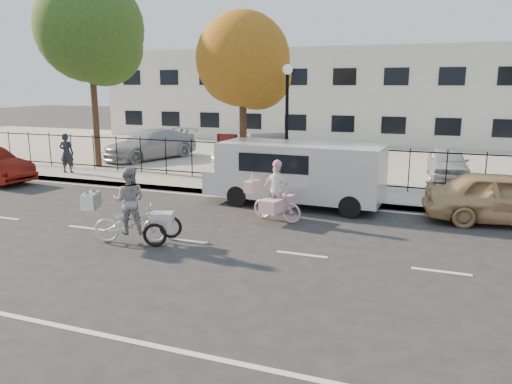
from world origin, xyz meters
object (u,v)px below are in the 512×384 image
at_px(lamppost, 287,104).
at_px(pedestrian, 67,153).
at_px(zebra_trike, 130,214).
at_px(lot_car_a, 150,144).
at_px(lot_car_d, 448,163).
at_px(lot_car_b, 247,149).
at_px(lot_car_c, 268,150).
at_px(unicorn_bike, 276,199).
at_px(white_van, 297,171).
at_px(gold_sedan, 505,198).

xyz_separation_m(lamppost, pedestrian, (-9.37, -0.74, -2.14)).
distance_m(zebra_trike, lot_car_a, 13.03).
distance_m(pedestrian, lot_car_d, 15.54).
bearing_deg(lot_car_b, lamppost, -58.09).
height_order(lamppost, lot_car_c, lamppost).
relative_size(lot_car_a, lot_car_b, 1.01).
bearing_deg(pedestrian, unicorn_bike, 146.45).
bearing_deg(pedestrian, lot_car_c, -164.04).
bearing_deg(lot_car_c, lot_car_d, -12.28).
relative_size(white_van, lot_car_b, 1.15).
distance_m(white_van, pedestrian, 10.57).
height_order(zebra_trike, unicorn_bike, zebra_trike).
bearing_deg(lot_car_d, pedestrian, -168.95).
xyz_separation_m(lamppost, lot_car_a, (-8.24, 3.86, -2.24)).
relative_size(zebra_trike, pedestrian, 1.32).
xyz_separation_m(gold_sedan, lot_car_d, (-1.50, 5.89, 0.03)).
distance_m(zebra_trike, lot_car_d, 13.14).
xyz_separation_m(unicorn_bike, lot_car_b, (-4.20, 8.30, 0.18)).
relative_size(lamppost, lot_car_d, 1.21).
distance_m(lamppost, pedestrian, 9.64).
relative_size(lamppost, white_van, 0.77).
bearing_deg(unicorn_bike, lot_car_b, 38.58).
bearing_deg(zebra_trike, gold_sedan, -78.77).
bearing_deg(zebra_trike, lot_car_a, 11.28).
bearing_deg(lot_car_c, lot_car_a, 165.96).
relative_size(gold_sedan, lot_car_c, 0.95).
relative_size(gold_sedan, pedestrian, 2.59).
height_order(gold_sedan, lot_car_c, lot_car_c).
height_order(lamppost, unicorn_bike, lamppost).
relative_size(lot_car_a, lot_car_d, 1.39).
relative_size(unicorn_bike, lot_car_c, 0.40).
bearing_deg(lot_car_c, unicorn_bike, -81.07).
distance_m(zebra_trike, lot_car_b, 11.48).
bearing_deg(pedestrian, lot_car_a, -118.47).
distance_m(zebra_trike, lot_car_c, 11.02).
bearing_deg(lot_car_a, white_van, -13.20).
xyz_separation_m(lamppost, lot_car_b, (-3.16, 4.00, -2.28)).
relative_size(lamppost, lot_car_a, 0.87).
relative_size(gold_sedan, lot_car_a, 0.86).
height_order(zebra_trike, lot_car_c, zebra_trike).
bearing_deg(lot_car_d, zebra_trike, -128.46).
relative_size(lot_car_b, lot_car_d, 1.37).
xyz_separation_m(white_van, lot_car_b, (-4.23, 6.30, -0.27)).
distance_m(white_van, lot_car_b, 7.59).
xyz_separation_m(lamppost, lot_car_d, (5.55, 3.59, -2.35)).
distance_m(lot_car_a, lot_car_b, 5.09).
height_order(white_van, lot_car_c, white_van).
bearing_deg(zebra_trike, white_van, -47.41).
xyz_separation_m(zebra_trike, pedestrian, (-7.71, 6.65, 0.25)).
xyz_separation_m(white_van, pedestrian, (-10.45, 1.56, -0.12)).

